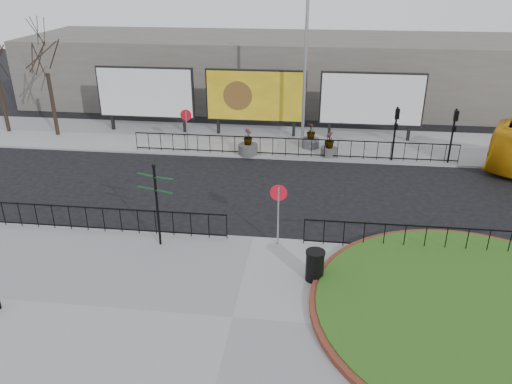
% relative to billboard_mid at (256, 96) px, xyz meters
% --- Properties ---
extents(ground, '(90.00, 90.00, 0.00)m').
position_rel_billboard_mid_xyz_m(ground, '(1.50, -12.97, -2.60)').
color(ground, black).
rests_on(ground, ground).
extents(pavement_near, '(30.00, 10.00, 0.12)m').
position_rel_billboard_mid_xyz_m(pavement_near, '(1.50, -17.97, -2.54)').
color(pavement_near, gray).
rests_on(pavement_near, ground).
extents(pavement_far, '(44.00, 6.00, 0.12)m').
position_rel_billboard_mid_xyz_m(pavement_far, '(1.50, -0.97, -2.54)').
color(pavement_far, gray).
rests_on(pavement_far, ground).
extents(brick_edge, '(10.40, 10.40, 0.18)m').
position_rel_billboard_mid_xyz_m(brick_edge, '(9.00, -16.97, -2.39)').
color(brick_edge, maroon).
rests_on(brick_edge, pavement_near).
extents(grass_lawn, '(10.00, 10.00, 0.22)m').
position_rel_billboard_mid_xyz_m(grass_lawn, '(9.00, -16.97, -2.37)').
color(grass_lawn, '#204D14').
rests_on(grass_lawn, pavement_near).
extents(railing_near_left, '(10.00, 0.10, 1.10)m').
position_rel_billboard_mid_xyz_m(railing_near_left, '(-4.50, -13.27, -1.93)').
color(railing_near_left, black).
rests_on(railing_near_left, pavement_near).
extents(railing_near_right, '(9.00, 0.10, 1.10)m').
position_rel_billboard_mid_xyz_m(railing_near_right, '(8.00, -13.27, -1.93)').
color(railing_near_right, black).
rests_on(railing_near_right, pavement_near).
extents(railing_far, '(18.00, 0.10, 1.10)m').
position_rel_billboard_mid_xyz_m(railing_far, '(2.50, -3.67, -1.93)').
color(railing_far, black).
rests_on(railing_far, pavement_far).
extents(speed_sign_far, '(0.64, 0.07, 2.47)m').
position_rel_billboard_mid_xyz_m(speed_sign_far, '(-3.50, -3.57, -0.68)').
color(speed_sign_far, gray).
rests_on(speed_sign_far, pavement_far).
extents(speed_sign_near, '(0.64, 0.07, 2.47)m').
position_rel_billboard_mid_xyz_m(speed_sign_near, '(2.50, -13.37, -0.68)').
color(speed_sign_near, gray).
rests_on(speed_sign_near, pavement_near).
extents(billboard_left, '(6.20, 0.31, 4.10)m').
position_rel_billboard_mid_xyz_m(billboard_left, '(-7.00, 0.00, 0.00)').
color(billboard_left, black).
rests_on(billboard_left, pavement_far).
extents(billboard_mid, '(6.20, 0.31, 4.10)m').
position_rel_billboard_mid_xyz_m(billboard_mid, '(0.00, 0.00, 0.00)').
color(billboard_mid, black).
rests_on(billboard_mid, pavement_far).
extents(billboard_right, '(6.20, 0.31, 4.10)m').
position_rel_billboard_mid_xyz_m(billboard_right, '(7.00, 0.00, 0.00)').
color(billboard_right, black).
rests_on(billboard_right, pavement_far).
extents(lamp_post, '(0.74, 0.18, 9.23)m').
position_rel_billboard_mid_xyz_m(lamp_post, '(3.01, -1.97, 2.23)').
color(lamp_post, gray).
rests_on(lamp_post, pavement_far).
extents(signal_pole_a, '(0.22, 0.26, 3.00)m').
position_rel_billboard_mid_xyz_m(signal_pole_a, '(8.00, -3.63, -0.50)').
color(signal_pole_a, black).
rests_on(signal_pole_a, pavement_far).
extents(signal_pole_b, '(0.22, 0.26, 3.00)m').
position_rel_billboard_mid_xyz_m(signal_pole_b, '(11.00, -3.63, -0.50)').
color(signal_pole_b, black).
rests_on(signal_pole_b, pavement_far).
extents(tree_left, '(2.00, 2.00, 7.00)m').
position_rel_billboard_mid_xyz_m(tree_left, '(-12.50, -1.47, 1.02)').
color(tree_left, '#2D2119').
rests_on(tree_left, pavement_far).
extents(building_backdrop, '(40.00, 10.00, 5.00)m').
position_rel_billboard_mid_xyz_m(building_backdrop, '(1.50, 9.03, -0.10)').
color(building_backdrop, '#666059').
rests_on(building_backdrop, ground).
extents(fingerpost_sign, '(1.53, 0.68, 3.31)m').
position_rel_billboard_mid_xyz_m(fingerpost_sign, '(-1.98, -13.97, -0.48)').
color(fingerpost_sign, black).
rests_on(fingerpost_sign, pavement_near).
extents(litter_bin, '(0.67, 0.67, 1.10)m').
position_rel_billboard_mid_xyz_m(litter_bin, '(3.94, -15.63, -1.92)').
color(litter_bin, black).
rests_on(litter_bin, pavement_near).
extents(planter_a, '(1.10, 1.10, 1.48)m').
position_rel_billboard_mid_xyz_m(planter_a, '(-0.00, -3.57, -2.01)').
color(planter_a, '#4C4C4F').
rests_on(planter_a, pavement_far).
extents(planter_b, '(1.02, 1.02, 1.46)m').
position_rel_billboard_mid_xyz_m(planter_b, '(3.50, -1.97, -1.99)').
color(planter_b, '#4C4C4F').
rests_on(planter_b, pavement_far).
extents(planter_c, '(0.91, 0.91, 1.40)m').
position_rel_billboard_mid_xyz_m(planter_c, '(4.56, -3.28, -1.97)').
color(planter_c, '#4C4C4F').
rests_on(planter_c, pavement_far).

